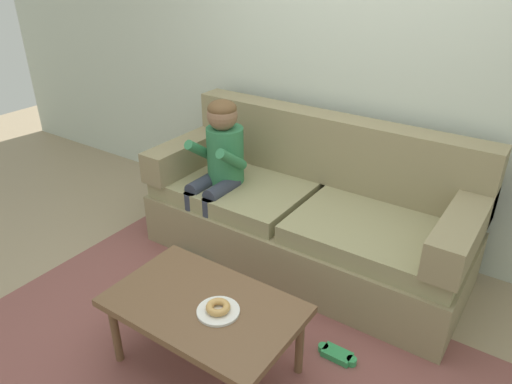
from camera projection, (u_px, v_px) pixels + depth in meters
The scene contains 9 objects.
ground at pixel (245, 328), 2.82m from camera, with size 10.00×10.00×0.00m, color #9E896B.
wall_back at pixel (364, 48), 3.20m from camera, with size 8.00×0.10×2.80m, color beige.
area_rug at pixel (219, 354), 2.63m from camera, with size 2.87×1.67×0.01m, color brown.
couch at pixel (308, 214), 3.31m from camera, with size 2.19×0.90×0.98m.
coffee_table at pixel (204, 310), 2.38m from camera, with size 0.96×0.60×0.44m.
person_child at pixel (219, 162), 3.32m from camera, with size 0.34×0.58×1.10m.
plate at pixel (218, 311), 2.30m from camera, with size 0.21×0.21×0.01m, color white.
donut at pixel (218, 307), 2.29m from camera, with size 0.12×0.12×0.04m, color tan.
toy_controller at pixel (337, 355), 2.60m from camera, with size 0.23×0.09×0.05m.
Camera 1 is at (1.26, -1.72, 2.02)m, focal length 33.44 mm.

